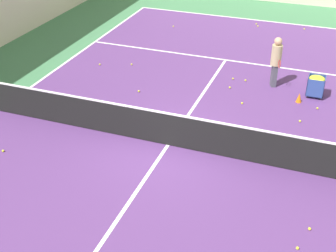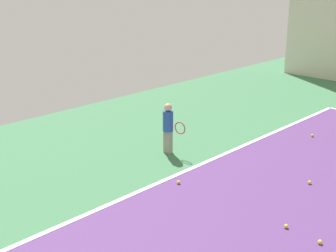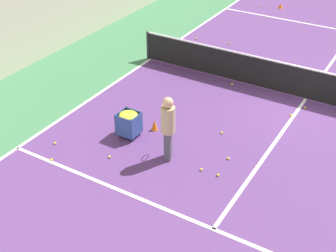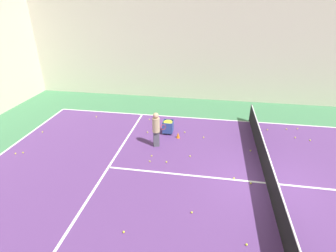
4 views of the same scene
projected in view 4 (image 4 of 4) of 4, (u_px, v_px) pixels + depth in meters
The scene contains 34 objects.
ground_plane at pixel (266, 183), 10.62m from camera, with size 35.47×35.47×0.00m, color #3D754C.
court_playing_area at pixel (266, 183), 10.62m from camera, with size 11.88×24.43×0.00m.
line_sideline_right at pixel (250, 122), 15.88m from camera, with size 0.10×24.43×0.00m, color white.
line_service_far at pixel (108, 167), 11.61m from camera, with size 11.88×0.10×0.00m, color white.
line_centre_service at pixel (266, 183), 10.62m from camera, with size 0.10×13.44×0.00m, color white.
hall_enclosure_right at pixel (252, 46), 17.35m from camera, with size 0.15×31.77×7.80m.
tennis_net at pixel (268, 172), 10.37m from camera, with size 12.18×0.10×1.08m.
coach_at_net at pixel (156, 127), 12.83m from camera, with size 0.47×0.69×1.83m.
ball_cart at pixel (168, 125), 14.32m from camera, with size 0.57×0.55×0.75m.
training_cone_0 at pixel (178, 135), 13.98m from camera, with size 0.19×0.19×0.33m, color orange.
tennis_ball_1 at pixel (23, 153), 12.64m from camera, with size 0.07×0.07×0.07m, color yellow.
tennis_ball_2 at pixel (192, 212), 9.12m from camera, with size 0.07×0.07×0.07m, color yellow.
tennis_ball_4 at pixel (190, 156), 12.36m from camera, with size 0.07×0.07×0.07m, color yellow.
tennis_ball_6 at pixel (138, 122), 15.79m from camera, with size 0.07×0.07×0.07m, color yellow.
tennis_ball_10 at pixel (150, 120), 16.08m from camera, with size 0.07×0.07×0.07m, color yellow.
tennis_ball_11 at pixel (267, 130), 14.84m from camera, with size 0.07×0.07×0.07m, color yellow.
tennis_ball_13 at pixel (297, 129), 14.96m from camera, with size 0.07×0.07×0.07m, color yellow.
tennis_ball_14 at pixel (287, 129), 14.91m from camera, with size 0.07×0.07×0.07m, color yellow.
tennis_ball_16 at pixel (185, 132), 14.57m from camera, with size 0.07×0.07×0.07m, color yellow.
tennis_ball_17 at pixel (147, 132), 14.56m from camera, with size 0.07×0.07×0.07m, color yellow.
tennis_ball_18 at pixel (15, 154), 12.57m from camera, with size 0.07×0.07×0.07m, color yellow.
tennis_ball_19 at pixel (166, 162), 11.92m from camera, with size 0.07×0.07×0.07m, color yellow.
tennis_ball_21 at pixel (234, 178), 10.85m from camera, with size 0.07×0.07×0.07m, color yellow.
tennis_ball_22 at pixel (42, 132), 14.59m from camera, with size 0.07×0.07×0.07m, color yellow.
tennis_ball_23 at pixel (247, 245), 7.92m from camera, with size 0.07×0.07×0.07m, color yellow.
tennis_ball_24 at pixel (204, 137), 14.03m from camera, with size 0.07×0.07×0.07m, color yellow.
tennis_ball_25 at pixel (152, 156), 12.39m from camera, with size 0.07×0.07×0.07m, color yellow.
tennis_ball_26 at pixel (251, 183), 10.55m from camera, with size 0.07×0.07×0.07m, color yellow.
tennis_ball_27 at pixel (310, 140), 13.74m from camera, with size 0.07×0.07×0.07m, color yellow.
tennis_ball_30 at pixel (295, 138), 14.00m from camera, with size 0.07×0.07×0.07m, color yellow.
tennis_ball_31 at pixel (250, 151), 12.81m from camera, with size 0.07×0.07×0.07m, color yellow.
tennis_ball_32 at pixel (96, 117), 16.46m from camera, with size 0.07×0.07×0.07m, color yellow.
tennis_ball_34 at pixel (150, 161), 11.97m from camera, with size 0.07×0.07×0.07m, color yellow.
tennis_ball_35 at pixel (124, 232), 8.35m from camera, with size 0.07×0.07×0.07m, color yellow.
Camera 4 is at (-9.06, 2.53, 6.75)m, focal length 28.00 mm.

